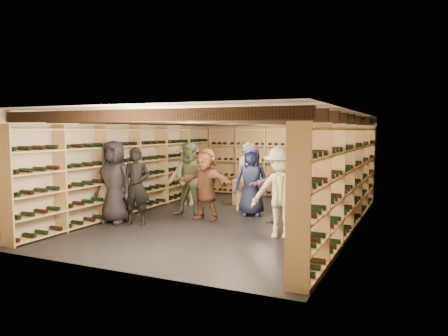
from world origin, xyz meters
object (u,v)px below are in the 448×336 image
person_6 (251,181)px  person_2 (191,179)px  person_11 (280,189)px  person_5 (206,184)px  person_0 (114,182)px  person_3 (281,192)px  crate_stack_right (247,200)px  crate_loose (310,207)px  person_8 (306,189)px  person_12 (296,183)px  person_7 (248,177)px  person_9 (188,174)px  person_1 (136,186)px  crate_stack_left (242,192)px

person_6 → person_2: bearing=-171.9°
person_11 → person_5: bearing=-159.2°
person_0 → person_3: bearing=4.3°
crate_stack_right → person_11: bearing=-44.3°
crate_loose → person_5: (-1.92, -2.05, 0.73)m
crate_stack_right → person_8: bearing=-30.0°
person_12 → person_7: bearing=160.1°
person_5 → person_9: bearing=137.9°
person_6 → crate_loose: bearing=27.6°
person_3 → person_9: (-3.36, 2.38, -0.02)m
person_6 → person_8: 1.47m
person_0 → person_5: (1.66, 1.17, -0.09)m
crate_loose → person_12: person_12 is taller
crate_stack_right → person_6: 0.90m
person_9 → person_1: bearing=-105.3°
person_9 → person_12: person_9 is taller
person_11 → person_12: person_12 is taller
person_6 → crate_stack_right: bearing=100.6°
crate_loose → person_2: size_ratio=0.29×
crate_stack_right → person_9: bearing=-180.0°
crate_loose → person_11: bearing=-97.7°
crate_stack_left → person_12: 2.29m
person_2 → person_1: bearing=-128.6°
crate_stack_right → person_11: 1.80m
person_5 → person_9: size_ratio=0.96×
person_5 → person_12: size_ratio=0.97×
person_1 → person_3: (3.16, 0.21, 0.03)m
crate_stack_left → person_6: size_ratio=0.41×
person_0 → person_1: 0.55m
person_0 → person_3: person_0 is taller
person_11 → person_9: bearing=169.6°
crate_stack_left → crate_loose: 1.94m
person_6 → person_12: person_12 is taller
crate_stack_right → crate_loose: crate_stack_right is taller
person_2 → person_8: (2.70, 0.25, -0.12)m
person_0 → person_6: (2.44, 2.03, -0.08)m
person_2 → person_11: person_2 is taller
person_2 → crate_stack_right: bearing=38.8°
person_7 → person_11: bearing=-63.4°
crate_loose → person_6: size_ratio=0.30×
crate_stack_left → person_6: (0.78, -1.33, 0.48)m
person_3 → person_9: person_3 is taller
person_5 → person_11: 1.70m
person_2 → person_6: person_2 is taller
person_1 → person_2: size_ratio=0.95×
crate_stack_right → person_8: 2.09m
crate_stack_left → person_1: person_1 is taller
person_2 → crate_loose: bearing=22.8°
crate_loose → person_7: bearing=-153.4°
person_6 → person_11: person_6 is taller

